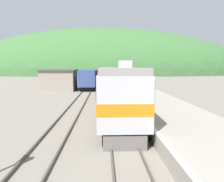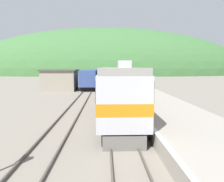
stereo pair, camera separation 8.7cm
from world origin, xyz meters
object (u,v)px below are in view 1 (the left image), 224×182
(carriage_third, at_px, (107,74))
(siding_train, at_px, (93,76))
(express_train_lead_car, at_px, (115,87))
(carriage_fourth, at_px, (106,72))
(carriage_second, at_px, (109,77))
(carriage_fifth, at_px, (106,71))

(carriage_third, bearing_deg, siding_train, -112.84)
(express_train_lead_car, distance_m, carriage_fourth, 69.11)
(carriage_second, relative_size, carriage_third, 1.00)
(carriage_second, xyz_separation_m, siding_train, (-4.02, 13.43, -0.38))
(carriage_third, xyz_separation_m, siding_train, (-4.02, -9.55, -0.38))
(express_train_lead_car, bearing_deg, carriage_fifth, 90.00)
(carriage_third, bearing_deg, carriage_fifth, 90.00)
(carriage_fifth, height_order, siding_train, carriage_fifth)
(express_train_lead_car, bearing_deg, carriage_fourth, 90.00)
(express_train_lead_car, bearing_deg, carriage_second, 90.00)
(carriage_second, bearing_deg, carriage_fourth, 90.00)
(carriage_fifth, xyz_separation_m, siding_train, (-4.02, -55.49, -0.38))
(carriage_third, height_order, carriage_fifth, same)
(carriage_fourth, relative_size, siding_train, 0.53)
(express_train_lead_car, relative_size, carriage_fifth, 1.00)
(express_train_lead_car, xyz_separation_m, carriage_third, (0.00, 46.14, -0.01))
(carriage_fourth, bearing_deg, carriage_third, -90.00)
(express_train_lead_car, distance_m, carriage_second, 23.16)
(carriage_third, distance_m, siding_train, 10.36)
(express_train_lead_car, relative_size, carriage_third, 1.00)
(carriage_second, distance_m, siding_train, 14.02)
(carriage_third, height_order, carriage_fourth, same)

